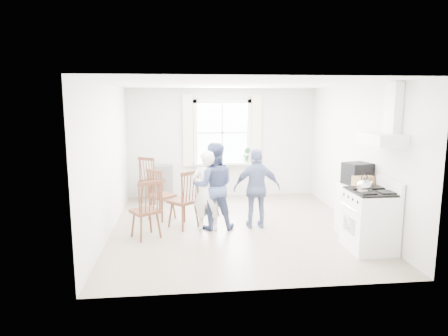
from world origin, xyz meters
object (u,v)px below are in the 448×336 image
(windsor_chair_a, at_px, (188,193))
(windsor_chair_b, at_px, (157,189))
(low_cabinet, at_px, (355,210))
(windsor_chair_c, at_px, (148,203))
(stereo_stack, at_px, (357,174))
(gas_stove, at_px, (370,220))
(person_right, at_px, (257,188))
(person_left, at_px, (207,191))
(person_mid, at_px, (214,186))

(windsor_chair_a, bearing_deg, windsor_chair_b, 135.06)
(low_cabinet, xyz_separation_m, windsor_chair_c, (-3.53, 0.15, 0.17))
(stereo_stack, bearing_deg, gas_stove, -96.67)
(person_right, bearing_deg, windsor_chair_c, 14.34)
(stereo_stack, bearing_deg, windsor_chair_c, 177.55)
(stereo_stack, xyz_separation_m, person_right, (-1.62, 0.60, -0.35))
(windsor_chair_c, bearing_deg, person_right, 13.01)
(low_cabinet, height_order, stereo_stack, stereo_stack)
(windsor_chair_c, distance_m, person_right, 1.98)
(windsor_chair_a, height_order, person_left, person_left)
(stereo_stack, xyz_separation_m, person_left, (-2.53, 0.52, -0.36))
(windsor_chair_b, distance_m, windsor_chair_c, 1.09)
(person_right, bearing_deg, low_cabinet, 160.95)
(windsor_chair_c, relative_size, person_mid, 0.65)
(windsor_chair_c, distance_m, person_mid, 1.24)
(windsor_chair_b, distance_m, person_left, 1.17)
(gas_stove, xyz_separation_m, windsor_chair_c, (-3.46, 0.85, 0.14))
(gas_stove, xyz_separation_m, stereo_stack, (0.08, 0.70, 0.60))
(low_cabinet, bearing_deg, stereo_stack, 2.42)
(stereo_stack, relative_size, person_mid, 0.31)
(low_cabinet, distance_m, windsor_chair_a, 2.95)
(windsor_chair_a, bearing_deg, person_mid, -6.62)
(gas_stove, distance_m, person_mid, 2.69)
(low_cabinet, relative_size, person_left, 0.62)
(gas_stove, xyz_separation_m, person_right, (-1.54, 1.30, 0.25))
(person_left, bearing_deg, stereo_stack, 172.86)
(windsor_chair_b, xyz_separation_m, windsor_chair_c, (-0.09, -1.09, -0.00))
(windsor_chair_a, bearing_deg, person_right, -3.20)
(windsor_chair_c, bearing_deg, gas_stove, -13.82)
(gas_stove, distance_m, low_cabinet, 0.70)
(low_cabinet, relative_size, stereo_stack, 1.84)
(stereo_stack, relative_size, person_left, 0.34)
(windsor_chair_a, bearing_deg, stereo_stack, -13.04)
(stereo_stack, relative_size, person_right, 0.33)
(gas_stove, relative_size, person_mid, 0.71)
(stereo_stack, bearing_deg, person_mid, 165.75)
(gas_stove, distance_m, person_left, 2.75)
(windsor_chair_a, xyz_separation_m, windsor_chair_c, (-0.66, -0.52, -0.04))
(windsor_chair_c, xyz_separation_m, person_right, (1.93, 0.44, 0.11))
(gas_stove, height_order, windsor_chair_a, gas_stove)
(windsor_chair_b, bearing_deg, low_cabinet, -19.80)
(windsor_chair_a, xyz_separation_m, windsor_chair_b, (-0.57, 0.57, -0.04))
(low_cabinet, height_order, person_mid, person_mid)
(windsor_chair_a, relative_size, windsor_chair_b, 1.06)
(low_cabinet, distance_m, person_left, 2.59)
(low_cabinet, xyz_separation_m, windsor_chair_a, (-2.87, 0.67, 0.21))
(stereo_stack, relative_size, windsor_chair_b, 0.48)
(stereo_stack, distance_m, windsor_chair_a, 2.99)
(person_left, xyz_separation_m, person_right, (0.91, 0.08, 0.00))
(person_left, height_order, person_right, person_right)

